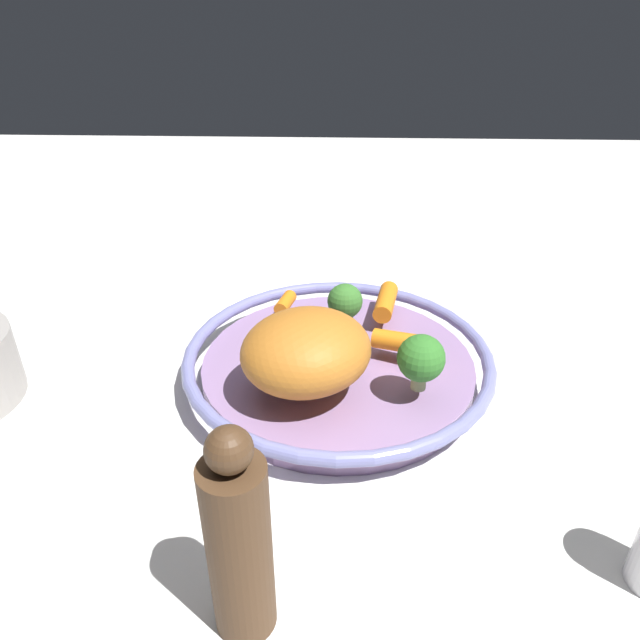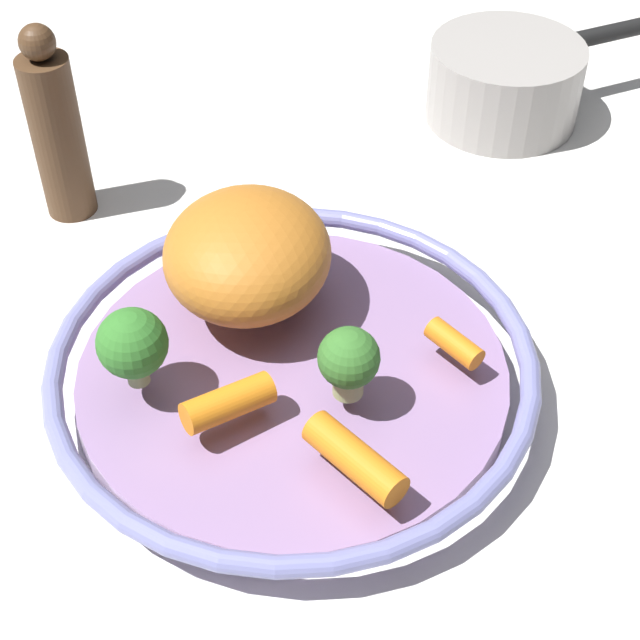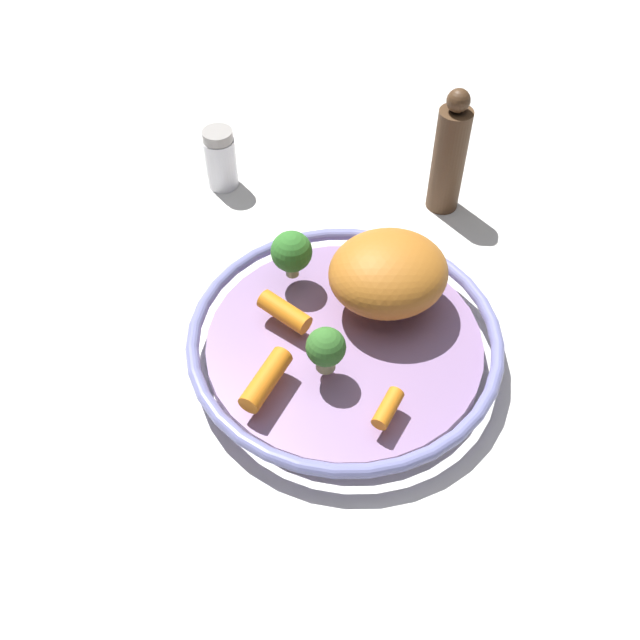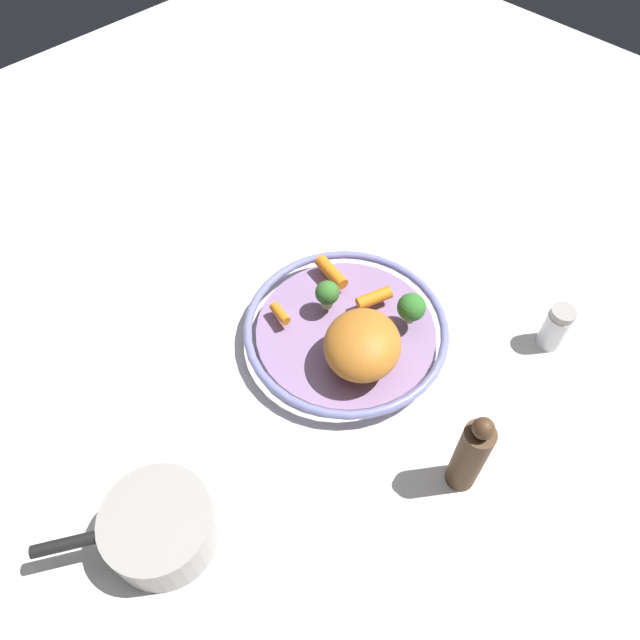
% 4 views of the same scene
% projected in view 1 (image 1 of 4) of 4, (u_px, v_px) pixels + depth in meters
% --- Properties ---
extents(ground_plane, '(2.30, 2.30, 0.00)m').
position_uv_depth(ground_plane, '(333.00, 379.00, 0.62)').
color(ground_plane, silver).
extents(serving_bowl, '(0.33, 0.33, 0.04)m').
position_uv_depth(serving_bowl, '(334.00, 363.00, 0.61)').
color(serving_bowl, '#8E709E').
rests_on(serving_bowl, ground_plane).
extents(roast_chicken_piece, '(0.17, 0.16, 0.07)m').
position_uv_depth(roast_chicken_piece, '(301.00, 351.00, 0.53)').
color(roast_chicken_piece, '#BD6E24').
rests_on(roast_chicken_piece, serving_bowl).
extents(baby_carrot_center, '(0.02, 0.04, 0.02)m').
position_uv_depth(baby_carrot_center, '(281.00, 303.00, 0.67)').
color(baby_carrot_center, orange).
rests_on(baby_carrot_center, serving_bowl).
extents(baby_carrot_left, '(0.06, 0.04, 0.03)m').
position_uv_depth(baby_carrot_left, '(396.00, 344.00, 0.59)').
color(baby_carrot_left, orange).
rests_on(baby_carrot_left, serving_bowl).
extents(baby_carrot_back, '(0.03, 0.07, 0.02)m').
position_uv_depth(baby_carrot_back, '(382.00, 302.00, 0.67)').
color(baby_carrot_back, orange).
rests_on(baby_carrot_back, serving_bowl).
extents(broccoli_floret_large, '(0.04, 0.04, 0.06)m').
position_uv_depth(broccoli_floret_large, '(416.00, 359.00, 0.53)').
color(broccoli_floret_large, '#97A966').
rests_on(broccoli_floret_large, serving_bowl).
extents(broccoli_floret_edge, '(0.04, 0.04, 0.05)m').
position_uv_depth(broccoli_floret_edge, '(341.00, 303.00, 0.63)').
color(broccoli_floret_edge, '#9AA666').
rests_on(broccoli_floret_edge, serving_bowl).
extents(pepper_mill, '(0.04, 0.04, 0.17)m').
position_uv_depth(pepper_mill, '(231.00, 543.00, 0.35)').
color(pepper_mill, '#4C331E').
rests_on(pepper_mill, ground_plane).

